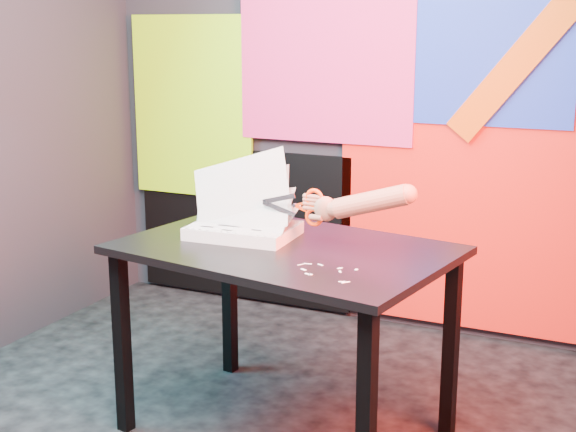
% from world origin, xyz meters
% --- Properties ---
extents(room, '(3.01, 3.01, 2.71)m').
position_xyz_m(room, '(0.00, 0.00, 1.35)').
color(room, black).
rests_on(room, ground).
extents(backdrop, '(2.88, 0.05, 2.08)m').
position_xyz_m(backdrop, '(0.06, 1.46, 0.96)').
color(backdrop, red).
rests_on(backdrop, ground).
extents(work_table, '(1.29, 0.96, 0.75)m').
position_xyz_m(work_table, '(0.12, 0.19, 0.66)').
color(work_table, black).
rests_on(work_table, ground).
extents(printout_stack, '(0.46, 0.31, 0.37)m').
position_xyz_m(printout_stack, '(-0.09, 0.24, 0.78)').
color(printout_stack, beige).
rests_on(printout_stack, work_table).
extents(scissors, '(0.25, 0.02, 0.14)m').
position_xyz_m(scissors, '(0.19, 0.24, 0.89)').
color(scissors, silver).
rests_on(scissors, printout_stack).
extents(hand_forearm, '(0.42, 0.08, 0.17)m').
position_xyz_m(hand_forearm, '(0.40, 0.23, 0.93)').
color(hand_forearm, '#A45B4B').
rests_on(hand_forearm, work_table).
extents(paper_clippings, '(0.23, 0.16, 0.00)m').
position_xyz_m(paper_clippings, '(0.38, -0.05, 0.75)').
color(paper_clippings, white).
rests_on(paper_clippings, work_table).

